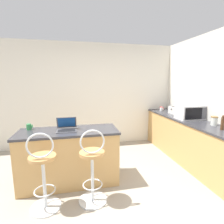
{
  "coord_description": "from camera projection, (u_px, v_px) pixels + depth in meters",
  "views": [
    {
      "loc": [
        -0.38,
        -2.15,
        1.68
      ],
      "look_at": [
        0.43,
        1.55,
        1.0
      ],
      "focal_mm": 28.0,
      "sensor_mm": 36.0,
      "label": 1
    }
  ],
  "objects": [
    {
      "name": "counter_right",
      "position": [
        188.0,
        140.0,
        3.64
      ],
      "size": [
        0.59,
        2.84,
        0.9
      ],
      "color": "tan",
      "rests_on": "ground_plane"
    },
    {
      "name": "wall_back",
      "position": [
        89.0,
        96.0,
        4.46
      ],
      "size": [
        12.0,
        0.06,
        2.6
      ],
      "color": "silver",
      "rests_on": "ground_plane"
    },
    {
      "name": "pepper_mill",
      "position": [
        223.0,
        123.0,
        2.79
      ],
      "size": [
        0.05,
        0.05,
        0.24
      ],
      "color": "#4C2D19",
      "rests_on": "counter_right"
    },
    {
      "name": "mug_white",
      "position": [
        161.0,
        109.0,
        4.55
      ],
      "size": [
        0.09,
        0.07,
        0.09
      ],
      "color": "white",
      "rests_on": "counter_right"
    },
    {
      "name": "mug_green",
      "position": [
        29.0,
        127.0,
        2.82
      ],
      "size": [
        0.09,
        0.07,
        0.1
      ],
      "color": "#338447",
      "rests_on": "breakfast_bar"
    },
    {
      "name": "bar_stool_far",
      "position": [
        92.0,
        168.0,
        2.37
      ],
      "size": [
        0.4,
        0.4,
        1.07
      ],
      "color": "silver",
      "rests_on": "ground_plane"
    },
    {
      "name": "bar_stool_near",
      "position": [
        43.0,
        173.0,
        2.24
      ],
      "size": [
        0.4,
        0.4,
        1.07
      ],
      "color": "silver",
      "rests_on": "ground_plane"
    },
    {
      "name": "breakfast_bar",
      "position": [
        70.0,
        157.0,
        2.87
      ],
      "size": [
        1.57,
        0.62,
        0.9
      ],
      "color": "tan",
      "rests_on": "ground_plane"
    },
    {
      "name": "mug_blue",
      "position": [
        170.0,
        109.0,
        4.62
      ],
      "size": [
        0.1,
        0.08,
        0.09
      ],
      "color": "#2D51AD",
      "rests_on": "counter_right"
    },
    {
      "name": "microwave",
      "position": [
        190.0,
        112.0,
        3.59
      ],
      "size": [
        0.53,
        0.34,
        0.29
      ],
      "color": "silver",
      "rests_on": "counter_right"
    },
    {
      "name": "ground_plane",
      "position": [
        106.0,
        202.0,
        2.44
      ],
      "size": [
        20.0,
        20.0,
        0.0
      ],
      "primitive_type": "plane",
      "color": "gray"
    },
    {
      "name": "laptop",
      "position": [
        67.0,
        127.0,
        2.79
      ],
      "size": [
        0.31,
        0.28,
        0.21
      ],
      "color": "#47474C",
      "rests_on": "breakfast_bar"
    },
    {
      "name": "storage_jar",
      "position": [
        214.0,
        121.0,
        3.09
      ],
      "size": [
        0.12,
        0.12,
        0.16
      ],
      "color": "silver",
      "rests_on": "counter_right"
    },
    {
      "name": "mug_red",
      "position": [
        161.0,
        109.0,
        4.65
      ],
      "size": [
        0.1,
        0.08,
        0.1
      ],
      "color": "red",
      "rests_on": "counter_right"
    },
    {
      "name": "toaster",
      "position": [
        175.0,
        110.0,
        4.14
      ],
      "size": [
        0.21,
        0.32,
        0.18
      ],
      "color": "silver",
      "rests_on": "counter_right"
    }
  ]
}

